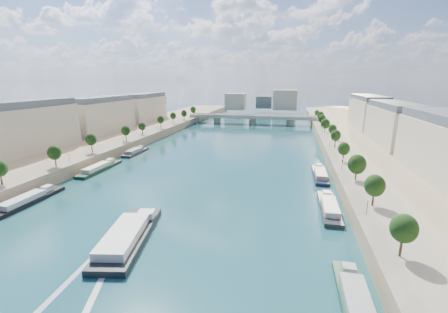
% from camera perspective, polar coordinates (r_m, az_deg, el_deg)
% --- Properties ---
extents(ground, '(700.00, 700.00, 0.00)m').
position_cam_1_polar(ground, '(138.23, -1.64, -1.32)').
color(ground, '#0C3239').
rests_on(ground, ground).
extents(quay_left, '(44.00, 520.00, 5.00)m').
position_cam_1_polar(quay_left, '(170.00, -25.88, 1.07)').
color(quay_left, '#9E8460').
rests_on(quay_left, ground).
extents(quay_right, '(44.00, 520.00, 5.00)m').
position_cam_1_polar(quay_right, '(139.01, 28.48, -1.93)').
color(quay_right, '#9E8460').
rests_on(quay_right, ground).
extents(pave_left, '(14.00, 520.00, 0.10)m').
position_cam_1_polar(pave_left, '(160.62, -21.78, 1.72)').
color(pave_left, gray).
rests_on(pave_left, quay_left).
extents(pave_right, '(14.00, 520.00, 0.10)m').
position_cam_1_polar(pave_right, '(134.97, 22.49, -0.59)').
color(pave_right, gray).
rests_on(pave_right, quay_right).
extents(trees_left, '(4.80, 268.80, 8.26)m').
position_cam_1_polar(trees_left, '(160.13, -20.96, 3.74)').
color(trees_left, '#382B1E').
rests_on(trees_left, ground).
extents(trees_right, '(4.80, 268.80, 8.26)m').
position_cam_1_polar(trees_right, '(143.13, 21.28, 2.56)').
color(trees_right, '#382B1E').
rests_on(trees_right, ground).
extents(lamps_left, '(0.36, 200.36, 4.28)m').
position_cam_1_polar(lamps_left, '(149.53, -22.58, 1.84)').
color(lamps_left, black).
rests_on(lamps_left, ground).
extents(lamps_right, '(0.36, 200.36, 4.28)m').
position_cam_1_polar(lamps_right, '(138.46, 20.44, 1.12)').
color(lamps_right, black).
rests_on(lamps_right, ground).
extents(buildings_left, '(16.00, 226.00, 23.20)m').
position_cam_1_polar(buildings_left, '(185.13, -27.24, 6.29)').
color(buildings_left, beige).
rests_on(buildings_left, ground).
extents(buildings_right, '(16.00, 226.00, 23.20)m').
position_cam_1_polar(buildings_right, '(151.55, 32.67, 4.17)').
color(buildings_right, beige).
rests_on(buildings_right, ground).
extents(skyline, '(79.00, 42.00, 22.00)m').
position_cam_1_polar(skyline, '(350.46, 7.94, 10.47)').
color(skyline, beige).
rests_on(skyline, ground).
extents(bridge, '(112.00, 12.00, 8.15)m').
position_cam_1_polar(bridge, '(264.64, 5.49, 7.26)').
color(bridge, '#C1B79E').
rests_on(bridge, ground).
extents(tour_barge, '(14.07, 30.82, 4.04)m').
position_cam_1_polar(tour_barge, '(77.48, -17.75, -14.15)').
color(tour_barge, black).
rests_on(tour_barge, ground).
extents(wake, '(12.55, 26.02, 0.04)m').
position_cam_1_polar(wake, '(66.63, -25.30, -21.14)').
color(wake, silver).
rests_on(wake, ground).
extents(moored_barges_left, '(5.00, 155.69, 3.60)m').
position_cam_1_polar(moored_barges_left, '(111.46, -33.70, -7.25)').
color(moored_barges_left, '#161B32').
rests_on(moored_barges_left, ground).
extents(moored_barges_right, '(5.00, 127.81, 3.60)m').
position_cam_1_polar(moored_barges_right, '(79.18, 20.77, -14.03)').
color(moored_barges_right, black).
rests_on(moored_barges_right, ground).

